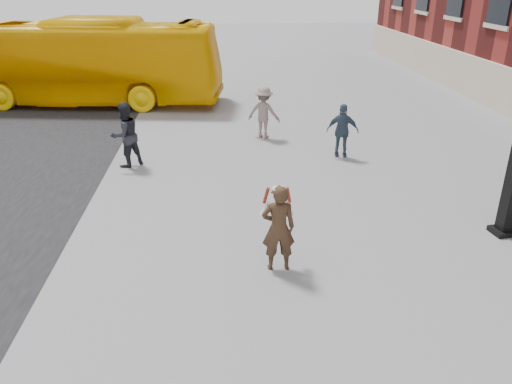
{
  "coord_description": "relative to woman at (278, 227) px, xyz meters",
  "views": [
    {
      "loc": [
        -1.74,
        -8.32,
        5.13
      ],
      "look_at": [
        -1.08,
        0.71,
        1.15
      ],
      "focal_mm": 35.0,
      "sensor_mm": 36.0,
      "label": 1
    }
  ],
  "objects": [
    {
      "name": "ground",
      "position": [
        0.74,
        0.27,
        -0.87
      ],
      "size": [
        100.0,
        100.0,
        0.0
      ],
      "primitive_type": "plane",
      "color": "#9E9EA3"
    },
    {
      "name": "woman",
      "position": [
        0.0,
        0.0,
        0.0
      ],
      "size": [
        0.65,
        0.57,
        1.7
      ],
      "rotation": [
        0.0,
        0.0,
        3.15
      ],
      "color": "#302316",
      "rests_on": "ground"
    },
    {
      "name": "bus",
      "position": [
        -7.24,
        13.64,
        0.88
      ],
      "size": [
        12.84,
        4.47,
        3.5
      ],
      "primitive_type": "imported",
      "rotation": [
        0.0,
        0.0,
        1.45
      ],
      "color": "#F2B802",
      "rests_on": "road"
    },
    {
      "name": "pedestrian_a",
      "position": [
        -3.71,
        5.78,
        0.05
      ],
      "size": [
        1.14,
        1.12,
        1.85
      ],
      "primitive_type": "imported",
      "rotation": [
        0.0,
        0.0,
        3.85
      ],
      "color": "#23252C",
      "rests_on": "ground"
    },
    {
      "name": "pedestrian_b",
      "position": [
        0.45,
        8.25,
        -0.01
      ],
      "size": [
        1.27,
        1.03,
        1.72
      ],
      "primitive_type": "imported",
      "rotation": [
        0.0,
        0.0,
        2.73
      ],
      "color": "gray",
      "rests_on": "ground"
    },
    {
      "name": "pedestrian_c",
      "position": [
        2.63,
        6.1,
        -0.06
      ],
      "size": [
        1.02,
        0.64,
        1.62
      ],
      "primitive_type": "imported",
      "rotation": [
        0.0,
        0.0,
        2.87
      ],
      "color": "#344756",
      "rests_on": "ground"
    }
  ]
}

